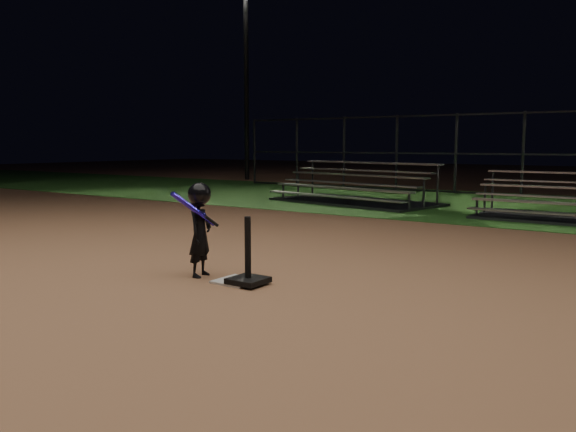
{
  "coord_description": "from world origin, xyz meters",
  "views": [
    {
      "loc": [
        4.14,
        -4.91,
        1.55
      ],
      "look_at": [
        0.0,
        1.0,
        0.65
      ],
      "focal_mm": 36.18,
      "sensor_mm": 36.0,
      "label": 1
    }
  ],
  "objects_px": {
    "batting_tee": "(248,271)",
    "light_pole_left": "(245,64)",
    "bleacher_left": "(354,195)",
    "home_plate": "(237,281)",
    "child_batter": "(200,227)"
  },
  "relations": [
    {
      "from": "home_plate",
      "to": "light_pole_left",
      "type": "xyz_separation_m",
      "value": [
        -12.0,
        14.94,
        4.93
      ]
    },
    {
      "from": "home_plate",
      "to": "child_batter",
      "type": "height_order",
      "value": "child_batter"
    },
    {
      "from": "batting_tee",
      "to": "light_pole_left",
      "type": "relative_size",
      "value": 0.09
    },
    {
      "from": "home_plate",
      "to": "light_pole_left",
      "type": "distance_m",
      "value": 19.79
    },
    {
      "from": "bleacher_left",
      "to": "light_pole_left",
      "type": "bearing_deg",
      "value": 154.72
    },
    {
      "from": "bleacher_left",
      "to": "home_plate",
      "type": "bearing_deg",
      "value": -59.02
    },
    {
      "from": "child_batter",
      "to": "bleacher_left",
      "type": "distance_m",
      "value": 8.95
    },
    {
      "from": "home_plate",
      "to": "batting_tee",
      "type": "relative_size",
      "value": 0.61
    },
    {
      "from": "bleacher_left",
      "to": "batting_tee",
      "type": "bearing_deg",
      "value": -57.99
    },
    {
      "from": "child_batter",
      "to": "bleacher_left",
      "type": "bearing_deg",
      "value": 4.59
    },
    {
      "from": "home_plate",
      "to": "bleacher_left",
      "type": "xyz_separation_m",
      "value": [
        -3.15,
        8.52,
        0.21
      ]
    },
    {
      "from": "home_plate",
      "to": "light_pole_left",
      "type": "height_order",
      "value": "light_pole_left"
    },
    {
      "from": "bleacher_left",
      "to": "light_pole_left",
      "type": "xyz_separation_m",
      "value": [
        -8.85,
        6.42,
        4.72
      ]
    },
    {
      "from": "home_plate",
      "to": "child_batter",
      "type": "distance_m",
      "value": 0.79
    },
    {
      "from": "batting_tee",
      "to": "child_batter",
      "type": "height_order",
      "value": "child_batter"
    }
  ]
}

